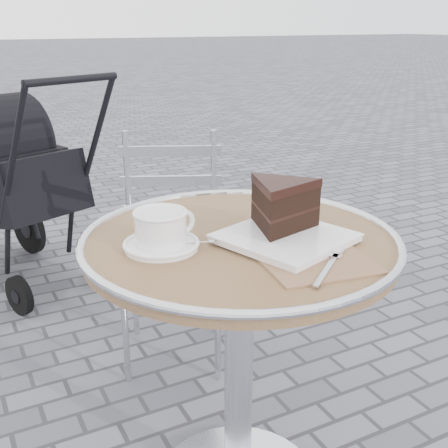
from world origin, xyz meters
name	(u,v)px	position (x,y,z in m)	size (l,w,h in m)	color
cafe_table	(239,303)	(0.00, 0.00, 0.57)	(0.72, 0.72, 0.74)	silver
cappuccino_set	(162,232)	(-0.18, 0.02, 0.77)	(0.18, 0.16, 0.08)	white
cake_plate_set	(283,213)	(0.08, -0.05, 0.79)	(0.30, 0.39, 0.13)	#8B634C
bistro_chair	(171,220)	(0.14, 0.76, 0.51)	(0.49, 0.49, 0.82)	silver
baby_stroller	(9,189)	(-0.31, 1.68, 0.45)	(0.76, 1.05, 1.00)	black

